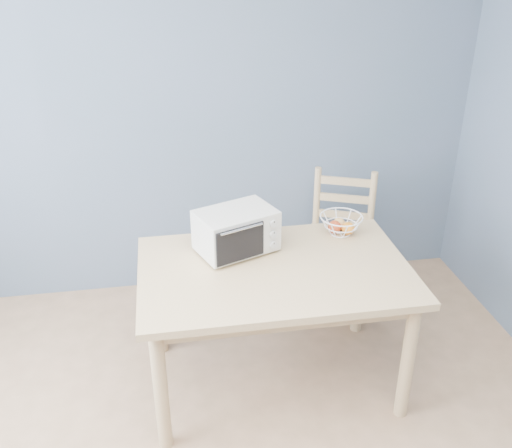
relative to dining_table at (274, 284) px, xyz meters
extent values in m
cube|color=slate|center=(-0.43, 1.14, 0.65)|extent=(4.00, 0.01, 2.60)
cube|color=tan|center=(0.00, 0.00, 0.08)|extent=(1.40, 0.90, 0.04)
cylinder|color=tan|center=(-0.62, -0.37, -0.29)|extent=(0.07, 0.07, 0.71)
cylinder|color=tan|center=(0.62, -0.37, -0.29)|extent=(0.07, 0.07, 0.71)
cylinder|color=tan|center=(-0.62, 0.37, -0.29)|extent=(0.07, 0.07, 0.71)
cylinder|color=tan|center=(0.62, 0.37, -0.29)|extent=(0.07, 0.07, 0.71)
cube|color=beige|center=(-0.17, 0.21, 0.23)|extent=(0.48, 0.40, 0.23)
cube|color=black|center=(-0.22, 0.19, 0.23)|extent=(0.33, 0.31, 0.18)
cube|color=black|center=(-0.17, 0.06, 0.23)|extent=(0.26, 0.11, 0.19)
cylinder|color=silver|center=(-0.16, 0.04, 0.32)|extent=(0.23, 0.10, 0.01)
cube|color=beige|center=(0.01, 0.14, 0.23)|extent=(0.11, 0.05, 0.21)
cylinder|color=black|center=(-0.29, 0.05, 0.11)|extent=(0.02, 0.02, 0.01)
cylinder|color=black|center=(0.03, 0.17, 0.11)|extent=(0.02, 0.02, 0.01)
cylinder|color=black|center=(-0.37, 0.24, 0.11)|extent=(0.02, 0.02, 0.01)
cylinder|color=black|center=(-0.05, 0.37, 0.11)|extent=(0.02, 0.02, 0.01)
cylinder|color=silver|center=(0.02, 0.13, 0.29)|extent=(0.04, 0.03, 0.04)
cylinder|color=silver|center=(0.02, 0.13, 0.23)|extent=(0.04, 0.03, 0.04)
cylinder|color=silver|center=(0.02, 0.13, 0.16)|extent=(0.04, 0.03, 0.04)
torus|color=white|center=(0.44, 0.30, 0.21)|extent=(0.25, 0.25, 0.01)
torus|color=white|center=(0.44, 0.30, 0.16)|extent=(0.19, 0.19, 0.01)
torus|color=white|center=(0.44, 0.30, 0.11)|extent=(0.12, 0.12, 0.01)
sphere|color=red|center=(0.41, 0.31, 0.15)|extent=(0.08, 0.08, 0.08)
sphere|color=orange|center=(0.48, 0.28, 0.14)|extent=(0.07, 0.07, 0.07)
sphere|color=#EBAF5B|center=(0.45, 0.35, 0.14)|extent=(0.07, 0.07, 0.07)
cube|color=tan|center=(0.58, 0.68, -0.17)|extent=(0.56, 0.56, 0.03)
cylinder|color=tan|center=(0.34, 0.58, -0.42)|extent=(0.04, 0.04, 0.46)
cylinder|color=tan|center=(0.67, 0.44, -0.42)|extent=(0.04, 0.04, 0.46)
cylinder|color=tan|center=(0.48, 0.92, -0.42)|extent=(0.04, 0.04, 0.46)
cylinder|color=tan|center=(0.81, 0.78, -0.42)|extent=(0.04, 0.04, 0.46)
cylinder|color=tan|center=(0.48, 0.92, 0.04)|extent=(0.04, 0.04, 0.46)
cylinder|color=tan|center=(0.81, 0.78, 0.04)|extent=(0.04, 0.04, 0.46)
cube|color=tan|center=(0.65, 0.85, -0.06)|extent=(0.35, 0.16, 0.05)
cube|color=tan|center=(0.65, 0.85, 0.06)|extent=(0.35, 0.16, 0.05)
cube|color=tan|center=(0.65, 0.85, 0.19)|extent=(0.35, 0.16, 0.05)
camera|label=1|loc=(-0.52, -2.47, 1.63)|focal=40.00mm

